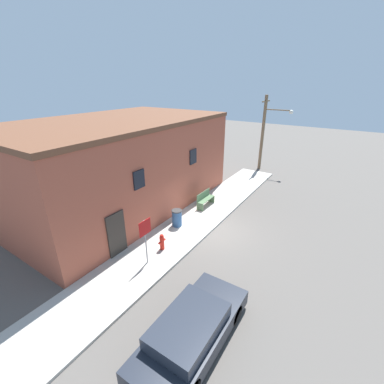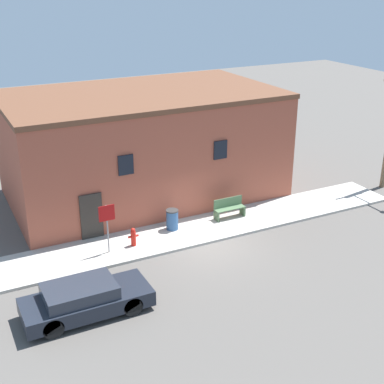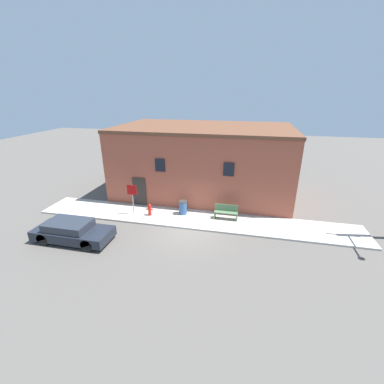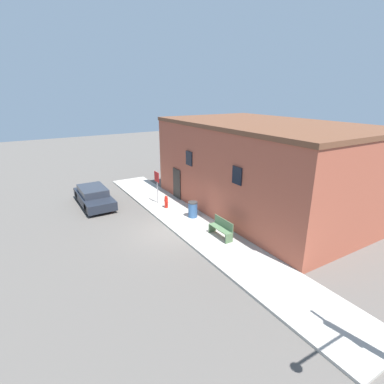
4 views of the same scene
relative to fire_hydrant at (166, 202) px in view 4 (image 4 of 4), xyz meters
The scene contains 8 objects.
ground_plane 3.27m from the fire_hydrant, 21.39° to the right, with size 80.00×80.00×0.00m, color #56514C.
sidewalk 3.05m from the fire_hydrant, ahead, with size 21.48×2.72×0.12m.
brick_building 6.57m from the fire_hydrant, 63.81° to the left, with size 13.67×8.12×5.51m.
fire_hydrant is the anchor object (origin of this frame).
stop_sign 1.58m from the fire_hydrant, behind, with size 0.68×0.06×2.15m.
bench 5.18m from the fire_hydrant, ahead, with size 1.53×0.44×0.97m.
trash_bin 2.28m from the fire_hydrant, 17.77° to the left, with size 0.57×0.57×0.95m.
parked_car 4.98m from the fire_hydrant, 130.49° to the right, with size 4.44×1.81×1.20m.
Camera 4 is at (13.32, -6.69, 7.28)m, focal length 28.00 mm.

